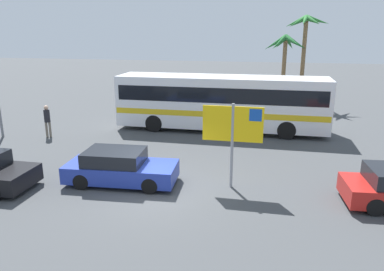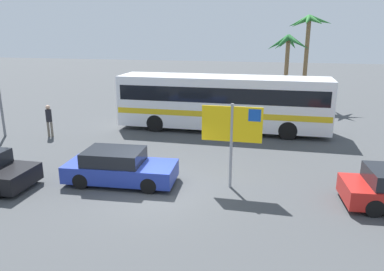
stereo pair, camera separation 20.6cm
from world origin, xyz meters
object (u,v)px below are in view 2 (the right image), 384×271
bus_front_coach (222,100)px  car_blue (119,167)px  pedestrian_crossing_lot (49,118)px  ferry_sign (233,128)px

bus_front_coach → car_blue: size_ratio=2.81×
car_blue → pedestrian_crossing_lot: (-6.38, 5.19, 0.43)m
car_blue → pedestrian_crossing_lot: pedestrian_crossing_lot is taller
car_blue → pedestrian_crossing_lot: bearing=137.2°
car_blue → pedestrian_crossing_lot: 8.23m
ferry_sign → car_blue: (-4.28, -0.54, -1.69)m
car_blue → pedestrian_crossing_lot: size_ratio=2.41×
bus_front_coach → car_blue: (-2.73, -8.71, -1.15)m
ferry_sign → car_blue: size_ratio=0.74×
ferry_sign → car_blue: ferry_sign is taller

